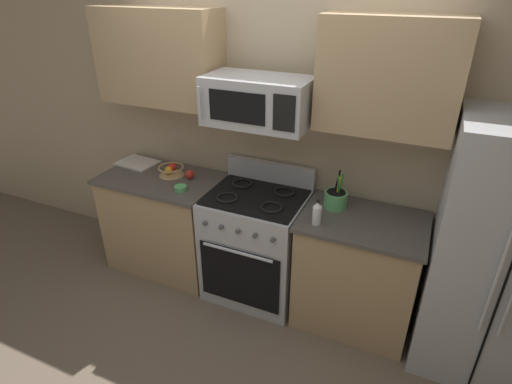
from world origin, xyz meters
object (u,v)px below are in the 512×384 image
microwave (258,101)px  bottle_vinegar (317,213)px  refrigerator (498,255)px  range_oven (256,244)px  utensil_crock (336,199)px  prep_bowl (180,188)px  apple_loose (190,174)px  cutting_board (138,163)px  fruit_basket (171,170)px

microwave → bottle_vinegar: 0.88m
microwave → refrigerator: bearing=-1.5°
range_oven → utensil_crock: (0.60, 0.10, 0.50)m
prep_bowl → refrigerator: bearing=3.0°
apple_loose → cutting_board: size_ratio=0.22×
fruit_basket → prep_bowl: 0.32m
fruit_basket → bottle_vinegar: bottle_vinegar is taller
refrigerator → utensil_crock: 1.09m
microwave → bottle_vinegar: size_ratio=4.01×
microwave → fruit_basket: microwave is taller
utensil_crock → bottle_vinegar: bearing=-101.7°
range_oven → fruit_basket: (-0.84, 0.07, 0.48)m
fruit_basket → apple_loose: 0.18m
bottle_vinegar → prep_bowl: 1.14m
range_oven → utensil_crock: bearing=10.0°
apple_loose → prep_bowl: size_ratio=0.73×
microwave → utensil_crock: microwave is taller
range_oven → fruit_basket: range_oven is taller
refrigerator → bottle_vinegar: bearing=-171.8°
range_oven → bottle_vinegar: 0.77m
cutting_board → apple_loose: bearing=-6.8°
fruit_basket → utensil_crock: bearing=1.2°
apple_loose → cutting_board: apple_loose is taller
utensil_crock → bottle_vinegar: utensil_crock is taller
refrigerator → apple_loose: (-2.33, 0.10, 0.07)m
cutting_board → fruit_basket: bearing=-10.4°
apple_loose → refrigerator: bearing=-2.4°
range_oven → cutting_board: (-1.26, 0.15, 0.44)m
cutting_board → microwave: bearing=-5.6°
apple_loose → bottle_vinegar: 1.22m
apple_loose → bottle_vinegar: size_ratio=0.41×
refrigerator → utensil_crock: refrigerator is taller
range_oven → refrigerator: (1.68, -0.02, 0.40)m
prep_bowl → microwave: bearing=15.4°
apple_loose → bottle_vinegar: (1.19, -0.26, 0.05)m
utensil_crock → prep_bowl: (-1.20, -0.24, -0.05)m
refrigerator → prep_bowl: refrigerator is taller
utensil_crock → prep_bowl: bearing=-168.5°
bottle_vinegar → prep_bowl: (-1.14, 0.04, -0.06)m
range_oven → cutting_board: size_ratio=3.16×
microwave → cutting_board: size_ratio=2.16×
fruit_basket → apple_loose: bearing=1.7°
cutting_board → prep_bowl: bearing=-23.9°
refrigerator → apple_loose: 2.33m
prep_bowl → apple_loose: bearing=102.5°
utensil_crock → cutting_board: 1.86m
fruit_basket → cutting_board: fruit_basket is taller
utensil_crock → fruit_basket: bearing=-178.8°
bottle_vinegar → apple_loose: bearing=167.6°
bottle_vinegar → cutting_board: bearing=169.5°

